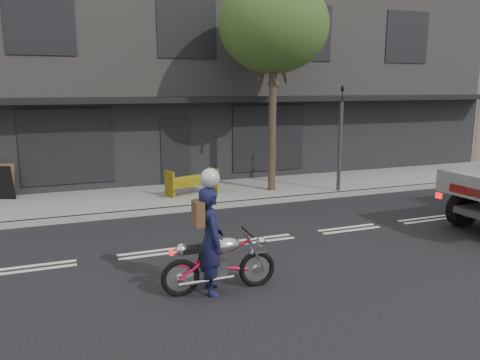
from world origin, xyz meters
name	(u,v)px	position (x,y,z in m)	size (l,w,h in m)	color
ground	(260,240)	(0.00, 0.00, 0.00)	(80.00, 80.00, 0.00)	black
sidewalk	(203,194)	(0.00, 4.70, 0.07)	(32.00, 3.20, 0.15)	gray
kerb	(218,206)	(0.00, 3.10, 0.07)	(32.00, 0.20, 0.15)	gray
building_main	(159,74)	(0.00, 11.30, 4.00)	(26.00, 10.00, 8.00)	slate
street_tree	(274,27)	(2.20, 4.20, 5.28)	(3.40, 3.40, 6.74)	#382B21
traffic_light_pole	(340,144)	(4.20, 3.35, 1.65)	(0.12, 0.12, 3.50)	#2D2D30
motorcycle	(219,261)	(-1.72, -2.25, 0.53)	(2.02, 0.59, 1.04)	black
rider	(211,240)	(-1.87, -2.25, 0.92)	(0.67, 0.44, 1.84)	#141637
construction_barrier	(194,183)	(-0.44, 4.14, 0.57)	(1.50, 0.60, 0.84)	yellow
sandwich_board	(2,183)	(-5.87, 5.74, 0.67)	(0.66, 0.44, 1.04)	black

